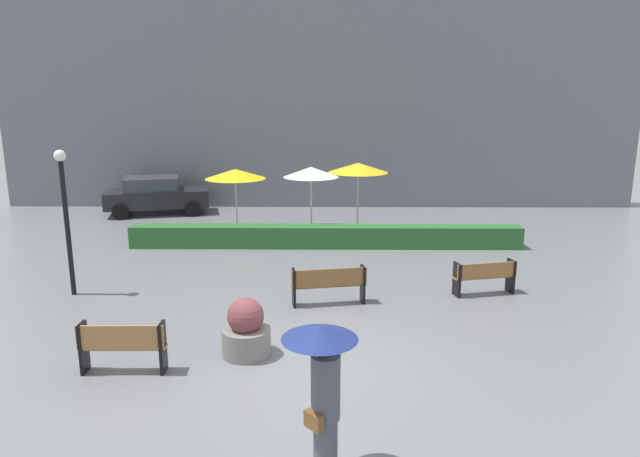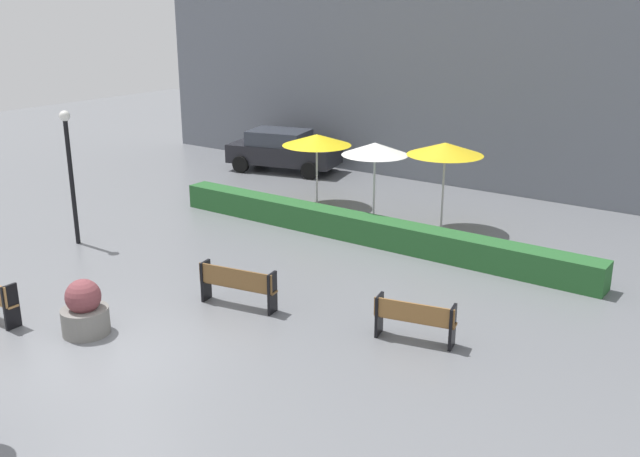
{
  "view_description": "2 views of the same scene",
  "coord_description": "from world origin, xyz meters",
  "px_view_note": "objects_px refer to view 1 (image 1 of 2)",
  "views": [
    {
      "loc": [
        0.35,
        -9.73,
        4.84
      ],
      "look_at": [
        0.19,
        5.3,
        1.35
      ],
      "focal_mm": 31.85,
      "sensor_mm": 36.0,
      "label": 1
    },
    {
      "loc": [
        10.18,
        -7.52,
        6.36
      ],
      "look_at": [
        1.24,
        4.98,
        1.44
      ],
      "focal_mm": 40.28,
      "sensor_mm": 36.0,
      "label": 2
    }
  ],
  "objects_px": {
    "bench_mid_center": "(329,283)",
    "parked_car": "(156,195)",
    "pedestrian_with_umbrella": "(323,380)",
    "planter_pot": "(246,331)",
    "bench_near_left": "(122,344)",
    "lamp_post": "(65,207)",
    "patio_umbrella_white": "(311,172)",
    "patio_umbrella_yellow": "(235,174)",
    "patio_umbrella_yellow_far": "(358,168)",
    "bench_far_right": "(485,275)"
  },
  "relations": [
    {
      "from": "bench_mid_center",
      "to": "parked_car",
      "type": "xyz_separation_m",
      "value": [
        -7.25,
        10.73,
        0.28
      ]
    },
    {
      "from": "pedestrian_with_umbrella",
      "to": "planter_pot",
      "type": "relative_size",
      "value": 1.83
    },
    {
      "from": "bench_near_left",
      "to": "planter_pot",
      "type": "distance_m",
      "value": 2.24
    },
    {
      "from": "lamp_post",
      "to": "bench_mid_center",
      "type": "bearing_deg",
      "value": -5.8
    },
    {
      "from": "parked_car",
      "to": "patio_umbrella_white",
      "type": "bearing_deg",
      "value": -32.06
    },
    {
      "from": "patio_umbrella_yellow",
      "to": "parked_car",
      "type": "xyz_separation_m",
      "value": [
        -3.9,
        3.16,
        -1.31
      ]
    },
    {
      "from": "patio_umbrella_white",
      "to": "patio_umbrella_yellow",
      "type": "bearing_deg",
      "value": 159.81
    },
    {
      "from": "planter_pot",
      "to": "patio_umbrella_yellow_far",
      "type": "relative_size",
      "value": 0.45
    },
    {
      "from": "planter_pot",
      "to": "patio_umbrella_white",
      "type": "bearing_deg",
      "value": 83.81
    },
    {
      "from": "bench_mid_center",
      "to": "pedestrian_with_umbrella",
      "type": "relative_size",
      "value": 0.87
    },
    {
      "from": "bench_near_left",
      "to": "lamp_post",
      "type": "relative_size",
      "value": 0.43
    },
    {
      "from": "pedestrian_with_umbrella",
      "to": "patio_umbrella_yellow_far",
      "type": "height_order",
      "value": "patio_umbrella_yellow_far"
    },
    {
      "from": "patio_umbrella_yellow_far",
      "to": "lamp_post",
      "type": "bearing_deg",
      "value": -137.15
    },
    {
      "from": "patio_umbrella_yellow_far",
      "to": "planter_pot",
      "type": "bearing_deg",
      "value": -104.53
    },
    {
      "from": "bench_near_left",
      "to": "planter_pot",
      "type": "bearing_deg",
      "value": 19.9
    },
    {
      "from": "pedestrian_with_umbrella",
      "to": "bench_far_right",
      "type": "bearing_deg",
      "value": 60.23
    },
    {
      "from": "patio_umbrella_white",
      "to": "bench_mid_center",
      "type": "bearing_deg",
      "value": -84.88
    },
    {
      "from": "patio_umbrella_yellow",
      "to": "patio_umbrella_yellow_far",
      "type": "distance_m",
      "value": 4.44
    },
    {
      "from": "bench_mid_center",
      "to": "patio_umbrella_yellow_far",
      "type": "xyz_separation_m",
      "value": [
        1.08,
        7.6,
        1.81
      ]
    },
    {
      "from": "bench_far_right",
      "to": "patio_umbrella_white",
      "type": "relative_size",
      "value": 0.64
    },
    {
      "from": "bench_near_left",
      "to": "patio_umbrella_white",
      "type": "height_order",
      "value": "patio_umbrella_white"
    },
    {
      "from": "bench_mid_center",
      "to": "patio_umbrella_yellow",
      "type": "distance_m",
      "value": 8.43
    },
    {
      "from": "bench_mid_center",
      "to": "patio_umbrella_yellow",
      "type": "bearing_deg",
      "value": 113.88
    },
    {
      "from": "bench_far_right",
      "to": "lamp_post",
      "type": "xyz_separation_m",
      "value": [
        -10.31,
        -0.1,
        1.74
      ]
    },
    {
      "from": "patio_umbrella_yellow_far",
      "to": "patio_umbrella_white",
      "type": "bearing_deg",
      "value": -147.98
    },
    {
      "from": "bench_near_left",
      "to": "bench_far_right",
      "type": "height_order",
      "value": "bench_near_left"
    },
    {
      "from": "bench_mid_center",
      "to": "planter_pot",
      "type": "relative_size",
      "value": 1.59
    },
    {
      "from": "pedestrian_with_umbrella",
      "to": "planter_pot",
      "type": "bearing_deg",
      "value": 112.91
    },
    {
      "from": "bench_far_right",
      "to": "lamp_post",
      "type": "height_order",
      "value": "lamp_post"
    },
    {
      "from": "bench_far_right",
      "to": "patio_umbrella_yellow_far",
      "type": "xyz_separation_m",
      "value": [
        -2.82,
        6.85,
        1.85
      ]
    },
    {
      "from": "bench_far_right",
      "to": "pedestrian_with_umbrella",
      "type": "bearing_deg",
      "value": -119.77
    },
    {
      "from": "bench_mid_center",
      "to": "planter_pot",
      "type": "bearing_deg",
      "value": -120.35
    },
    {
      "from": "bench_near_left",
      "to": "lamp_post",
      "type": "distance_m",
      "value": 5.23
    },
    {
      "from": "bench_mid_center",
      "to": "pedestrian_with_umbrella",
      "type": "xyz_separation_m",
      "value": [
        -0.11,
        -6.25,
        0.8
      ]
    },
    {
      "from": "bench_near_left",
      "to": "bench_far_right",
      "type": "distance_m",
      "value": 8.7
    },
    {
      "from": "bench_far_right",
      "to": "planter_pot",
      "type": "distance_m",
      "value": 6.5
    },
    {
      "from": "patio_umbrella_yellow",
      "to": "parked_car",
      "type": "relative_size",
      "value": 0.51
    },
    {
      "from": "bench_near_left",
      "to": "bench_mid_center",
      "type": "height_order",
      "value": "bench_near_left"
    },
    {
      "from": "bench_far_right",
      "to": "patio_umbrella_white",
      "type": "distance_m",
      "value": 7.56
    },
    {
      "from": "planter_pot",
      "to": "parked_car",
      "type": "height_order",
      "value": "parked_car"
    },
    {
      "from": "pedestrian_with_umbrella",
      "to": "patio_umbrella_white",
      "type": "xyz_separation_m",
      "value": [
        -0.48,
        12.8,
        0.98
      ]
    },
    {
      "from": "bench_mid_center",
      "to": "bench_far_right",
      "type": "relative_size",
      "value": 1.12
    },
    {
      "from": "bench_far_right",
      "to": "lamp_post",
      "type": "bearing_deg",
      "value": -179.46
    },
    {
      "from": "lamp_post",
      "to": "patio_umbrella_white",
      "type": "height_order",
      "value": "lamp_post"
    },
    {
      "from": "patio_umbrella_yellow",
      "to": "parked_car",
      "type": "bearing_deg",
      "value": 141.01
    },
    {
      "from": "parked_car",
      "to": "lamp_post",
      "type": "bearing_deg",
      "value": -85.23
    },
    {
      "from": "lamp_post",
      "to": "patio_umbrella_yellow",
      "type": "height_order",
      "value": "lamp_post"
    },
    {
      "from": "patio_umbrella_yellow_far",
      "to": "parked_car",
      "type": "relative_size",
      "value": 0.56
    },
    {
      "from": "planter_pot",
      "to": "patio_umbrella_yellow",
      "type": "relative_size",
      "value": 0.5
    },
    {
      "from": "patio_umbrella_yellow",
      "to": "bench_mid_center",
      "type": "bearing_deg",
      "value": -66.12
    }
  ]
}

